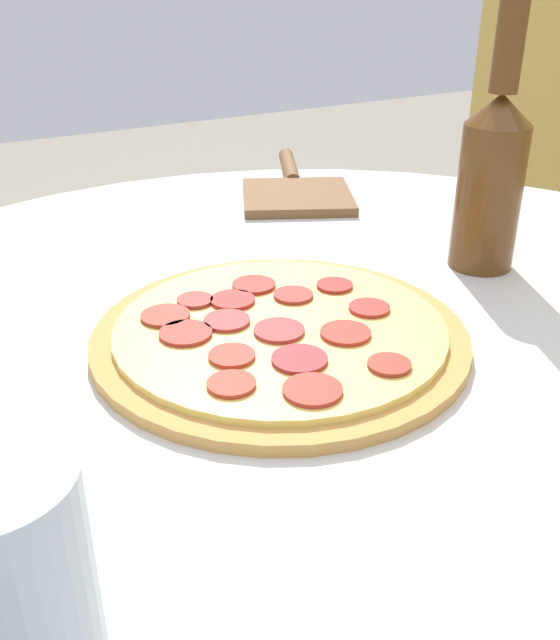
# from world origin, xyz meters

# --- Properties ---
(table) EXTENTS (1.09, 1.09, 0.70)m
(table) POSITION_xyz_m (0.00, 0.00, 0.55)
(table) COLOR silver
(table) RESTS_ON ground_plane
(pizza) EXTENTS (0.31, 0.31, 0.02)m
(pizza) POSITION_xyz_m (-0.03, -0.04, 0.70)
(pizza) COLOR #C68E47
(pizza) RESTS_ON table
(beer_bottle) EXTENTS (0.06, 0.06, 0.27)m
(beer_bottle) POSITION_xyz_m (-0.07, 0.23, 0.79)
(beer_bottle) COLOR #563314
(beer_bottle) RESTS_ON table
(pizza_paddle) EXTENTS (0.30, 0.20, 0.02)m
(pizza_paddle) POSITION_xyz_m (-0.38, 0.19, 0.70)
(pizza_paddle) COLOR brown
(pizza_paddle) RESTS_ON table
(drinking_glass) EXTENTS (0.08, 0.08, 0.10)m
(drinking_glass) POSITION_xyz_m (0.17, -0.29, 0.75)
(drinking_glass) COLOR #ADBCC6
(drinking_glass) RESTS_ON table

